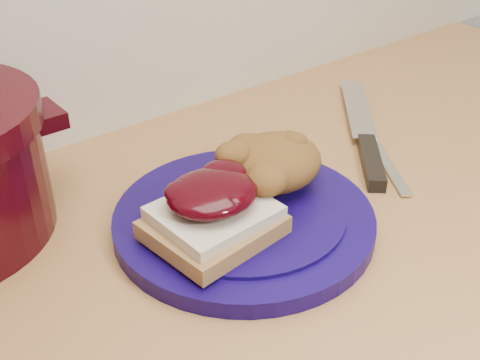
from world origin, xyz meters
TOP-DOWN VIEW (x-y plane):
  - plate at (-0.06, 1.49)m, footprint 0.30×0.30m
  - sandwich at (-0.11, 1.48)m, footprint 0.14×0.12m
  - stuffing_mound at (0.00, 1.51)m, footprint 0.12×0.11m
  - chef_knife at (0.19, 1.52)m, footprint 0.24×0.27m
  - butter_knife at (0.19, 1.49)m, footprint 0.11×0.16m

SIDE VIEW (x-z plane):
  - butter_knife at x=0.19m, z-range 0.90..0.91m
  - chef_knife at x=0.19m, z-range 0.90..0.92m
  - plate at x=-0.06m, z-range 0.90..0.92m
  - sandwich at x=-0.11m, z-range 0.92..0.98m
  - stuffing_mound at x=0.00m, z-range 0.92..0.99m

